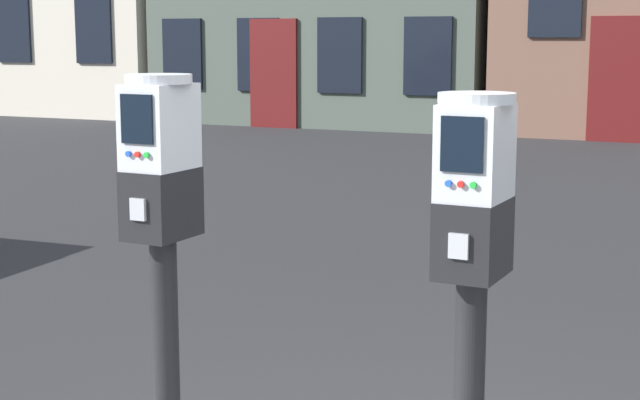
# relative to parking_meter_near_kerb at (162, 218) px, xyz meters

# --- Properties ---
(parking_meter_near_kerb) EXTENTS (0.23, 0.26, 1.50)m
(parking_meter_near_kerb) POSITION_rel_parking_meter_near_kerb_xyz_m (0.00, 0.00, 0.00)
(parking_meter_near_kerb) COLOR black
(parking_meter_near_kerb) RESTS_ON sidewalk_slab
(parking_meter_twin_adjacent) EXTENTS (0.23, 0.26, 1.47)m
(parking_meter_twin_adjacent) POSITION_rel_parking_meter_near_kerb_xyz_m (1.04, -0.00, -0.02)
(parking_meter_twin_adjacent) COLOR black
(parking_meter_twin_adjacent) RESTS_ON sidewalk_slab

